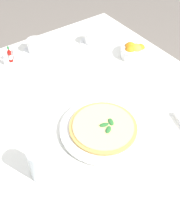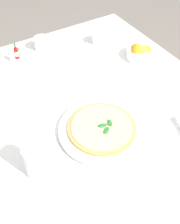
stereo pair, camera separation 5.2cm
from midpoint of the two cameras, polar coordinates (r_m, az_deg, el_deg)
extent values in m
plane|color=slate|center=(1.75, -0.59, -15.28)|extent=(8.00, 8.00, 0.00)
cube|color=white|center=(1.16, -0.85, 1.92)|extent=(1.13, 1.13, 0.02)
cube|color=white|center=(1.66, -10.85, 9.82)|extent=(1.13, 0.01, 0.28)
cube|color=white|center=(1.55, 17.46, 5.37)|extent=(0.01, 1.13, 0.28)
cylinder|color=brown|center=(1.90, 4.35, 7.70)|extent=(0.06, 0.06, 0.71)
cylinder|color=white|center=(1.04, 3.85, -3.97)|extent=(0.20, 0.20, 0.01)
cylinder|color=white|center=(1.04, 3.87, -3.65)|extent=(0.33, 0.33, 0.01)
cylinder|color=tan|center=(1.03, 3.90, -3.29)|extent=(0.26, 0.26, 0.01)
cylinder|color=#F4DB8E|center=(1.02, 3.92, -3.03)|extent=(0.23, 0.23, 0.00)
ellipsoid|color=#2D7533|center=(1.03, 5.60, -2.29)|extent=(0.03, 0.04, 0.01)
ellipsoid|color=#2D7533|center=(1.00, 4.94, -3.90)|extent=(0.04, 0.04, 0.01)
ellipsoid|color=#2D7533|center=(1.02, 4.12, -2.84)|extent=(0.04, 0.03, 0.01)
cylinder|color=white|center=(1.51, 2.87, 14.17)|extent=(0.13, 0.13, 0.01)
cylinder|color=white|center=(1.49, 2.91, 15.12)|extent=(0.08, 0.08, 0.05)
torus|color=white|center=(1.46, 4.35, 14.45)|extent=(0.01, 0.04, 0.03)
cylinder|color=black|center=(1.48, 2.95, 15.87)|extent=(0.07, 0.07, 0.00)
cylinder|color=white|center=(1.47, -8.80, 12.77)|extent=(0.13, 0.13, 0.01)
cylinder|color=white|center=(1.45, -8.95, 13.93)|extent=(0.08, 0.08, 0.06)
torus|color=white|center=(1.49, -9.85, 14.86)|extent=(0.01, 0.04, 0.03)
cylinder|color=black|center=(1.44, -9.09, 14.87)|extent=(0.07, 0.07, 0.00)
cylinder|color=white|center=(0.90, -9.76, -10.02)|extent=(0.07, 0.07, 0.13)
cylinder|color=silver|center=(0.92, -9.54, -11.01)|extent=(0.06, 0.06, 0.07)
cylinder|color=white|center=(1.41, 11.77, 11.71)|extent=(0.15, 0.15, 0.04)
sphere|color=orange|center=(1.41, 12.71, 12.31)|extent=(0.05, 0.05, 0.05)
sphere|color=orange|center=(1.42, 10.72, 12.66)|extent=(0.06, 0.06, 0.06)
sphere|color=orange|center=(1.39, 10.60, 12.06)|extent=(0.05, 0.05, 0.05)
sphere|color=yellow|center=(1.41, 11.88, 12.12)|extent=(0.06, 0.06, 0.06)
cylinder|color=#B7140F|center=(1.42, -13.98, 11.72)|extent=(0.02, 0.02, 0.05)
cylinder|color=white|center=(1.42, -13.98, 11.72)|extent=(0.02, 0.02, 0.02)
cone|color=#B7140F|center=(1.40, -14.24, 12.91)|extent=(0.02, 0.02, 0.02)
cylinder|color=#1E722D|center=(1.39, -14.35, 13.38)|extent=(0.01, 0.01, 0.01)
cylinder|color=white|center=(1.44, -13.03, 12.03)|extent=(0.03, 0.03, 0.04)
cylinder|color=white|center=(1.44, -12.99, 11.84)|extent=(0.02, 0.02, 0.03)
sphere|color=silver|center=(1.43, -13.19, 12.82)|extent=(0.02, 0.02, 0.02)
cylinder|color=white|center=(1.41, -14.84, 10.90)|extent=(0.03, 0.03, 0.04)
cylinder|color=#38332D|center=(1.41, -14.80, 10.70)|extent=(0.02, 0.02, 0.03)
sphere|color=silver|center=(1.40, -15.03, 11.69)|extent=(0.02, 0.02, 0.02)
camera|label=1|loc=(0.03, -88.61, 1.45)|focal=43.95mm
camera|label=2|loc=(0.03, 91.39, -1.45)|focal=43.95mm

